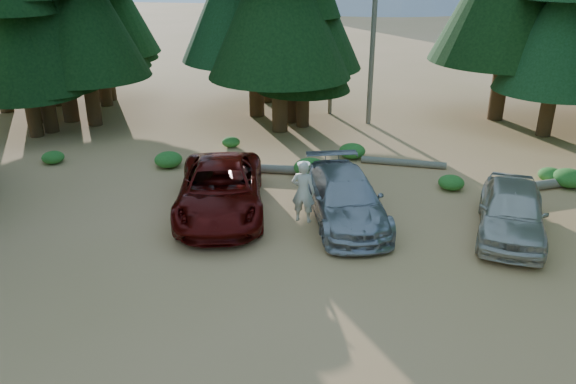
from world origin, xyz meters
name	(u,v)px	position (x,y,z in m)	size (l,w,h in m)	color
ground	(325,280)	(0.00, 0.00, 0.00)	(160.00, 160.00, 0.00)	#B3874C
forest_belt_north	(352,120)	(0.00, 15.00, 0.00)	(36.00, 7.00, 22.00)	black
snag_back	(333,13)	(-1.20, 16.00, 5.00)	(0.20, 0.20, 10.00)	#685F53
red_pickup	(220,189)	(-3.67, 3.58, 0.80)	(2.64, 5.73, 1.59)	#500906
silver_minivan_center	(346,198)	(0.29, 3.59, 0.74)	(2.07, 5.10, 1.48)	#9EA0A6
silver_minivan_right	(512,210)	(5.15, 3.36, 0.78)	(1.83, 4.56, 1.55)	beige
frisbee_player	(303,192)	(-0.89, 2.42, 1.38)	(0.73, 0.52, 1.87)	beige
log_left	(249,168)	(-3.57, 7.20, 0.16)	(0.33, 0.33, 4.61)	#685F53
log_mid	(403,163)	(2.28, 8.74, 0.13)	(0.27, 0.27, 3.26)	#685F53
log_right	(548,184)	(7.23, 7.18, 0.16)	(0.33, 0.33, 5.13)	#685F53
shrub_far_left	(168,160)	(-6.76, 7.27, 0.29)	(1.07, 1.07, 0.59)	#275C1B
shrub_left	(231,142)	(-4.94, 10.00, 0.21)	(0.77, 0.77, 0.43)	#275C1B
shrub_center_left	(310,168)	(-1.21, 7.11, 0.34)	(1.22, 1.22, 0.67)	#275C1B
shrub_center_right	(352,151)	(0.25, 9.38, 0.29)	(1.07, 1.07, 0.59)	#275C1B
shrub_right	(451,183)	(3.85, 6.62, 0.25)	(0.90, 0.90, 0.50)	#275C1B
shrub_far_right	(569,178)	(8.01, 7.51, 0.31)	(1.14, 1.14, 0.63)	#275C1B
shrub_edge_west	(53,157)	(-11.42, 6.99, 0.24)	(0.86, 0.86, 0.47)	#275C1B
shrub_edge_east	(551,175)	(7.52, 7.92, 0.25)	(0.90, 0.90, 0.50)	#275C1B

